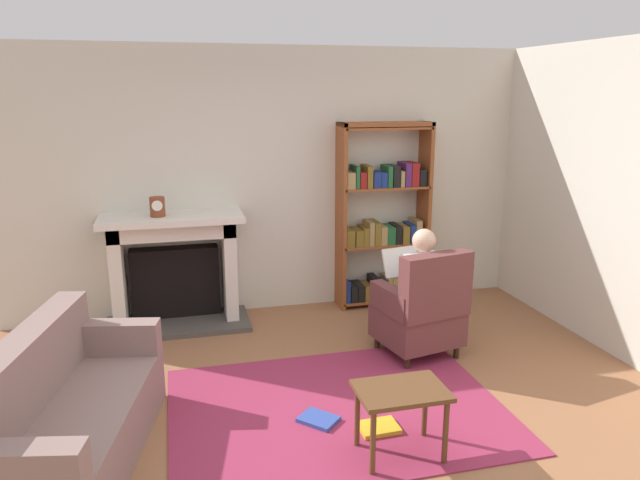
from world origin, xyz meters
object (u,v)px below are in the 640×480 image
bookshelf (383,222)px  side_table (401,400)px  seated_reader (415,285)px  fireplace (175,266)px  mantel_clock (157,207)px  sofa_floral (65,419)px  armchair_reading (422,310)px

bookshelf → side_table: 2.85m
seated_reader → bookshelf: bearing=-108.6°
fireplace → side_table: bearing=-63.2°
mantel_clock → sofa_floral: bearing=-104.9°
armchair_reading → sofa_floral: bearing=7.0°
bookshelf → seated_reader: (-0.15, -1.23, -0.29)m
seated_reader → sofa_floral: 2.93m
fireplace → seated_reader: size_ratio=1.21×
fireplace → armchair_reading: (2.05, -1.31, -0.16)m
fireplace → bookshelf: (2.18, 0.04, 0.32)m
bookshelf → armchair_reading: bookshelf is taller
bookshelf → seated_reader: 1.27m
bookshelf → armchair_reading: size_ratio=2.01×
seated_reader → side_table: bearing=52.4°
bookshelf → seated_reader: size_ratio=1.71×
fireplace → armchair_reading: fireplace is taller
fireplace → armchair_reading: size_ratio=1.42×
fireplace → mantel_clock: mantel_clock is taller
armchair_reading → seated_reader: bearing=-90.0°
mantel_clock → side_table: 3.03m
sofa_floral → armchair_reading: bearing=-59.4°
mantel_clock → bookshelf: 2.32m
seated_reader → side_table: 1.62m
side_table → mantel_clock: bearing=119.8°
bookshelf → side_table: size_ratio=3.48×
bookshelf → sofa_floral: 3.71m
mantel_clock → seated_reader: size_ratio=0.16×
fireplace → seated_reader: 2.36m
fireplace → sofa_floral: size_ratio=0.76×
seated_reader → mantel_clock: bearing=-38.7°
mantel_clock → side_table: bearing=-60.2°
mantel_clock → armchair_reading: 2.61m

